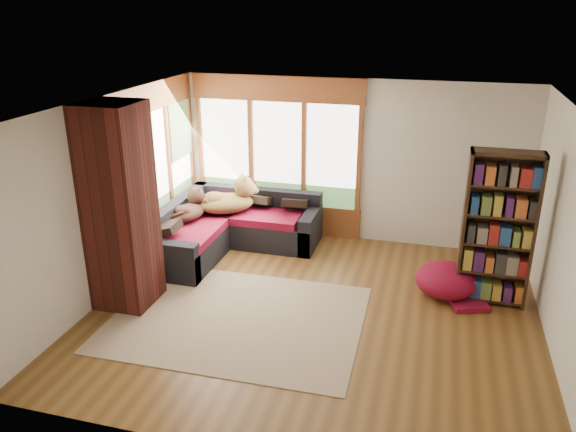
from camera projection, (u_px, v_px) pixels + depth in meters
The scene contains 17 objects.
floor at pixel (314, 312), 7.11m from camera, with size 5.50×5.50×0.00m, color brown.
ceiling at pixel (318, 106), 6.18m from camera, with size 5.50×5.50×0.00m, color white.
wall_back at pixel (350, 161), 8.89m from camera, with size 5.50×0.04×2.60m, color silver.
wall_front at pixel (246, 327), 4.39m from camera, with size 5.50×0.04×2.60m, color silver.
wall_left at pixel (110, 196), 7.32m from camera, with size 0.04×5.00×2.60m, color silver.
wall_right at pixel (568, 241), 5.97m from camera, with size 0.04×5.00×2.60m, color silver.
windows_back at pixel (277, 154), 9.14m from camera, with size 2.82×0.10×1.90m.
windows_left at pixel (156, 168), 8.37m from camera, with size 0.10×2.62×1.90m.
roller_blind at pixel (180, 130), 8.97m from camera, with size 0.03×0.72×0.90m, color #759E5F.
brick_chimney at pixel (120, 208), 6.92m from camera, with size 0.70×0.70×2.60m, color #471914.
sectional_sofa at pixel (219, 226), 9.01m from camera, with size 2.20×2.20×0.80m.
area_rug at pixel (237, 318), 6.96m from camera, with size 3.06×2.34×0.01m, color beige.
bookshelf at pixel (498, 230), 7.00m from camera, with size 0.87×0.29×2.02m.
pouf at pixel (446, 279), 7.44m from camera, with size 0.81×0.81×0.44m, color maroon.
dog_tan at pixel (231, 196), 8.86m from camera, with size 1.04×0.95×0.51m.
dog_brindle at pixel (190, 206), 8.62m from camera, with size 0.53×0.76×0.39m.
throw_pillows at pixel (223, 197), 8.97m from camera, with size 1.98×1.68×0.45m.
Camera 1 is at (1.31, -6.07, 3.69)m, focal length 35.00 mm.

